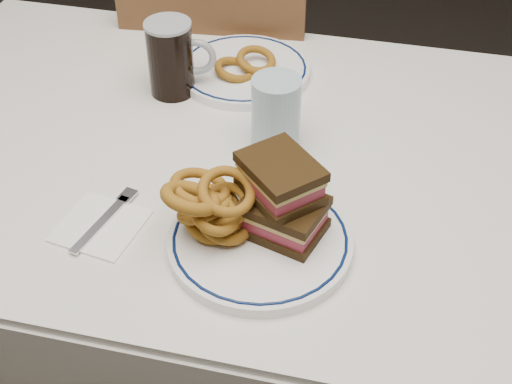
% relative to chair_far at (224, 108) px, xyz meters
% --- Properties ---
extents(dining_table, '(1.27, 0.87, 0.75)m').
position_rel_chair_far_xyz_m(dining_table, '(0.13, -0.50, 0.17)').
color(dining_table, silver).
rests_on(dining_table, floor).
extents(chair_far, '(0.44, 0.44, 0.87)m').
position_rel_chair_far_xyz_m(chair_far, '(0.00, 0.00, 0.00)').
color(chair_far, '#492617').
rests_on(chair_far, floor).
extents(main_plate, '(0.27, 0.27, 0.02)m').
position_rel_chair_far_xyz_m(main_plate, '(0.26, -0.72, 0.29)').
color(main_plate, white).
rests_on(main_plate, dining_table).
extents(reuben_sandwich, '(0.15, 0.14, 0.12)m').
position_rel_chair_far_xyz_m(reuben_sandwich, '(0.29, -0.69, 0.35)').
color(reuben_sandwich, black).
rests_on(reuben_sandwich, main_plate).
extents(onion_rings_main, '(0.14, 0.13, 0.13)m').
position_rel_chair_far_xyz_m(onion_rings_main, '(0.19, -0.72, 0.34)').
color(onion_rings_main, brown).
rests_on(onion_rings_main, main_plate).
extents(ketchup_ramekin, '(0.06, 0.06, 0.04)m').
position_rel_chair_far_xyz_m(ketchup_ramekin, '(0.23, -0.62, 0.31)').
color(ketchup_ramekin, silver).
rests_on(ketchup_ramekin, main_plate).
extents(beer_mug, '(0.13, 0.09, 0.14)m').
position_rel_chair_far_xyz_m(beer_mug, '(0.01, -0.35, 0.35)').
color(beer_mug, black).
rests_on(beer_mug, dining_table).
extents(water_glass, '(0.08, 0.08, 0.13)m').
position_rel_chair_far_xyz_m(water_glass, '(0.23, -0.47, 0.34)').
color(water_glass, '#99B7C5').
rests_on(water_glass, dining_table).
extents(far_plate, '(0.26, 0.26, 0.02)m').
position_rel_chair_far_xyz_m(far_plate, '(0.12, -0.26, 0.28)').
color(far_plate, white).
rests_on(far_plate, dining_table).
extents(onion_rings_far, '(0.12, 0.11, 0.05)m').
position_rel_chair_far_xyz_m(onion_rings_far, '(0.13, -0.27, 0.30)').
color(onion_rings_far, brown).
rests_on(onion_rings_far, far_plate).
extents(napkin_fork, '(0.14, 0.16, 0.01)m').
position_rel_chair_far_xyz_m(napkin_fork, '(0.01, -0.73, 0.28)').
color(napkin_fork, white).
rests_on(napkin_fork, dining_table).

